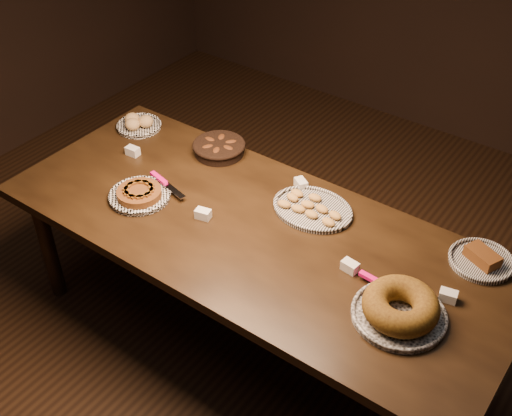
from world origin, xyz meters
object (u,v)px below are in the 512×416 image
Objects in this scene: buffet_table at (253,239)px; bundt_cake_plate at (400,308)px; apple_tart_plate at (140,194)px; madeleine_platter at (312,208)px.

bundt_cake_plate is (0.77, -0.10, 0.12)m from buffet_table.
bundt_cake_plate reaches higher than apple_tart_plate.
bundt_cake_plate is at bearing -12.25° from madeleine_platter.
madeleine_platter is at bearing 59.16° from buffet_table.
madeleine_platter is (0.15, 0.25, 0.09)m from buffet_table.
apple_tart_plate reaches higher than buffet_table.
buffet_table is at bearing -167.94° from bundt_cake_plate.
buffet_table is 6.95× the size of apple_tart_plate.
bundt_cake_plate is (1.34, 0.04, 0.03)m from apple_tart_plate.
apple_tart_plate is at bearing -166.04° from buffet_table.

